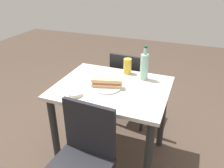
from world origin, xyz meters
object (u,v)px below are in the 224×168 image
(knife_near, at_px, (106,83))
(water_bottle, at_px, (144,66))
(baguette_sandwich_near, at_px, (107,82))
(plate_near, at_px, (107,87))
(beer_glass, at_px, (127,66))
(chair_far, at_px, (130,85))
(chair_near, at_px, (83,157))
(dining_table, at_px, (112,101))
(olive_bowl, at_px, (75,94))

(knife_near, distance_m, water_bottle, 0.36)
(baguette_sandwich_near, bearing_deg, plate_near, -45.00)
(beer_glass, bearing_deg, chair_far, 99.17)
(chair_far, bearing_deg, chair_near, -89.41)
(chair_far, bearing_deg, beer_glass, -80.83)
(dining_table, height_order, plate_near, plate_near)
(chair_near, distance_m, baguette_sandwich_near, 0.61)
(plate_near, xyz_separation_m, olive_bowl, (-0.18, -0.20, 0.01))
(olive_bowl, bearing_deg, knife_near, 57.93)
(water_bottle, relative_size, beer_glass, 2.12)
(beer_glass, height_order, olive_bowl, beer_glass)
(baguette_sandwich_near, relative_size, knife_near, 1.59)
(chair_far, height_order, water_bottle, water_bottle)
(chair_far, bearing_deg, knife_near, -94.95)
(baguette_sandwich_near, distance_m, beer_glass, 0.34)
(chair_far, height_order, plate_near, chair_far)
(chair_near, bearing_deg, dining_table, 90.70)
(chair_far, bearing_deg, dining_table, -89.52)
(chair_near, relative_size, water_bottle, 2.86)
(olive_bowl, bearing_deg, water_bottle, 48.51)
(dining_table, height_order, knife_near, knife_near)
(dining_table, bearing_deg, beer_glass, 82.38)
(baguette_sandwich_near, xyz_separation_m, knife_near, (-0.02, 0.05, -0.03))
(dining_table, relative_size, water_bottle, 3.08)
(plate_near, bearing_deg, knife_near, 117.83)
(baguette_sandwich_near, bearing_deg, water_bottle, 48.50)
(water_bottle, bearing_deg, olive_bowl, -131.49)
(chair_far, relative_size, plate_near, 3.61)
(knife_near, xyz_separation_m, olive_bowl, (-0.16, -0.25, -0.00))
(baguette_sandwich_near, bearing_deg, olive_bowl, -131.48)
(water_bottle, bearing_deg, chair_near, -104.35)
(chair_near, relative_size, baguette_sandwich_near, 3.39)
(dining_table, distance_m, chair_near, 0.57)
(baguette_sandwich_near, bearing_deg, chair_far, 87.68)
(plate_near, bearing_deg, water_bottle, 48.50)
(beer_glass, bearing_deg, olive_bowl, -114.81)
(plate_near, height_order, baguette_sandwich_near, baguette_sandwich_near)
(knife_near, xyz_separation_m, water_bottle, (0.26, 0.22, 0.10))
(olive_bowl, bearing_deg, baguette_sandwich_near, 48.52)
(plate_near, xyz_separation_m, knife_near, (-0.02, 0.05, 0.01))
(knife_near, bearing_deg, water_bottle, 40.48)
(knife_near, height_order, water_bottle, water_bottle)
(water_bottle, bearing_deg, chair_far, 122.56)
(chair_near, height_order, beer_glass, beer_glass)
(chair_far, xyz_separation_m, baguette_sandwich_near, (-0.02, -0.60, 0.31))
(plate_near, relative_size, water_bottle, 0.79)
(knife_near, distance_m, olive_bowl, 0.29)
(dining_table, height_order, beer_glass, beer_glass)
(baguette_sandwich_near, xyz_separation_m, water_bottle, (0.24, 0.27, 0.07))
(water_bottle, bearing_deg, knife_near, -139.52)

